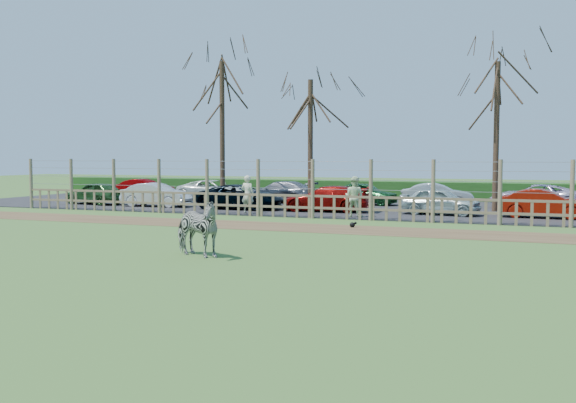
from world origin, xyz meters
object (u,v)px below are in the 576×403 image
(car_5, at_px, (544,204))
(car_10, at_px, (365,193))
(visitor_a, at_px, (248,194))
(car_12, at_px, (535,196))
(car_9, at_px, (279,192))
(car_0, at_px, (96,193))
(visitor_b, at_px, (354,197))
(crow, at_px, (353,225))
(tree_mid, at_px, (310,112))
(tree_right, at_px, (497,100))
(zebra, at_px, (195,228))
(car_1, at_px, (156,195))
(car_8, at_px, (214,190))
(car_7, at_px, (145,189))
(car_11, at_px, (437,195))
(car_3, at_px, (326,199))
(car_2, at_px, (241,197))
(car_4, at_px, (440,201))
(tree_left, at_px, (222,98))

(car_5, distance_m, car_10, 10.01)
(visitor_a, relative_size, car_12, 0.40)
(car_5, distance_m, car_9, 14.37)
(car_0, bearing_deg, visitor_b, 89.52)
(crow, xyz_separation_m, car_5, (6.63, 6.06, 0.53))
(tree_mid, distance_m, tree_right, 9.02)
(zebra, distance_m, car_1, 16.93)
(tree_right, distance_m, car_8, 16.61)
(tree_right, distance_m, car_0, 21.11)
(crow, bearing_deg, car_7, 146.60)
(car_10, relative_size, car_12, 0.82)
(car_10, bearing_deg, car_11, -86.00)
(car_0, bearing_deg, tree_right, 105.98)
(car_5, height_order, car_9, same)
(car_3, bearing_deg, car_5, 87.85)
(car_8, bearing_deg, car_11, -89.41)
(zebra, bearing_deg, car_2, 40.48)
(car_2, relative_size, car_10, 1.23)
(tree_right, bearing_deg, crow, -117.17)
(car_2, xyz_separation_m, car_4, (9.54, 0.35, 0.00))
(car_3, bearing_deg, visitor_b, 37.87)
(car_11, bearing_deg, car_10, 80.73)
(car_4, bearing_deg, car_11, 16.28)
(tree_right, height_order, car_11, tree_right)
(car_1, height_order, car_11, same)
(tree_mid, bearing_deg, car_9, 139.93)
(car_8, bearing_deg, car_2, -139.28)
(tree_mid, distance_m, car_0, 12.40)
(tree_left, bearing_deg, visitor_a, -49.81)
(car_7, xyz_separation_m, car_8, (4.58, 0.26, 0.00))
(car_4, relative_size, car_12, 0.82)
(car_3, bearing_deg, car_1, -91.87)
(car_4, bearing_deg, car_8, 77.71)
(tree_left, relative_size, car_8, 1.82)
(tree_left, relative_size, tree_mid, 1.15)
(car_11, bearing_deg, visitor_b, 152.82)
(car_12, bearing_deg, car_10, -83.53)
(visitor_a, height_order, crow, visitor_a)
(car_9, height_order, car_12, same)
(car_1, bearing_deg, car_3, -90.63)
(car_4, bearing_deg, car_5, -82.86)
(car_12, bearing_deg, car_9, -83.56)
(car_3, xyz_separation_m, car_10, (0.61, 4.85, 0.00))
(car_8, bearing_deg, car_0, 139.23)
(tree_right, xyz_separation_m, crow, (-4.50, -8.77, -5.13))
(car_1, xyz_separation_m, car_11, (13.54, 4.96, 0.00))
(car_0, distance_m, car_5, 22.51)
(zebra, distance_m, car_3, 14.00)
(car_10, bearing_deg, tree_left, 123.04)
(tree_mid, height_order, car_4, tree_mid)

